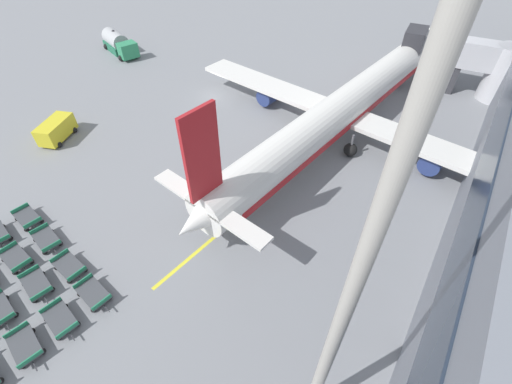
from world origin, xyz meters
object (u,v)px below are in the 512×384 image
at_px(baggage_dolly_row_mid_b_col_c, 37,285).
at_px(fuel_tanker_primary, 118,44).
at_px(airplane, 349,104).
at_px(baggage_dolly_row_far_col_b, 47,239).
at_px(baggage_dolly_row_mid_b_col_b, 16,258).
at_px(baggage_dolly_row_far_col_a, 28,218).
at_px(baggage_dolly_row_far_col_d, 93,294).
at_px(baggage_dolly_row_far_col_c, 69,267).
at_px(apron_light_mast, 382,211).
at_px(service_van, 56,130).
at_px(baggage_dolly_row_mid_b_col_d, 60,319).
at_px(baggage_dolly_row_mid_a_col_d, 25,346).

bearing_deg(baggage_dolly_row_mid_b_col_c, fuel_tanker_primary, 132.63).
height_order(airplane, baggage_dolly_row_far_col_b, airplane).
bearing_deg(baggage_dolly_row_mid_b_col_b, airplane, 66.74).
bearing_deg(baggage_dolly_row_far_col_b, baggage_dolly_row_mid_b_col_c, -40.95).
distance_m(baggage_dolly_row_far_col_a, baggage_dolly_row_far_col_d, 10.50).
relative_size(baggage_dolly_row_far_col_c, apron_light_mast, 0.12).
relative_size(fuel_tanker_primary, baggage_dolly_row_mid_b_col_b, 2.64).
height_order(service_van, baggage_dolly_row_far_col_a, service_van).
height_order(baggage_dolly_row_mid_b_col_c, baggage_dolly_row_far_col_a, same).
xyz_separation_m(baggage_dolly_row_far_col_d, apron_light_mast, (15.37, 2.30, 15.44)).
xyz_separation_m(fuel_tanker_primary, baggage_dolly_row_far_col_a, (22.44, -28.34, -0.85)).
xyz_separation_m(baggage_dolly_row_far_col_a, baggage_dolly_row_far_col_b, (3.42, -0.44, 0.00)).
bearing_deg(baggage_dolly_row_far_col_a, apron_light_mast, 2.08).
distance_m(fuel_tanker_primary, baggage_dolly_row_far_col_a, 36.16).
relative_size(service_van, baggage_dolly_row_mid_b_col_b, 1.45).
relative_size(airplane, baggage_dolly_row_mid_b_col_b, 14.55).
distance_m(service_van, baggage_dolly_row_far_col_b, 15.26).
bearing_deg(baggage_dolly_row_far_col_d, baggage_dolly_row_far_col_a, 172.56).
relative_size(baggage_dolly_row_mid_b_col_b, baggage_dolly_row_far_col_a, 1.00).
bearing_deg(baggage_dolly_row_mid_b_col_d, fuel_tanker_primary, 135.52).
xyz_separation_m(baggage_dolly_row_far_col_b, baggage_dolly_row_far_col_d, (6.99, -0.92, 0.00)).
distance_m(baggage_dolly_row_mid_b_col_b, apron_light_mast, 27.61).
xyz_separation_m(airplane, baggage_dolly_row_far_col_c, (-9.12, -28.58, -2.77)).
xyz_separation_m(fuel_tanker_primary, baggage_dolly_row_mid_b_col_c, (28.98, -31.49, -0.85)).
xyz_separation_m(airplane, baggage_dolly_row_mid_b_col_b, (-13.05, -30.37, -2.77)).
bearing_deg(baggage_dolly_row_mid_a_col_d, baggage_dolly_row_far_col_b, 139.84).
bearing_deg(fuel_tanker_primary, baggage_dolly_row_far_col_d, -42.11).
distance_m(service_van, baggage_dolly_row_far_col_d, 21.69).
bearing_deg(service_van, baggage_dolly_row_far_col_b, -36.53).
height_order(fuel_tanker_primary, baggage_dolly_row_far_col_c, fuel_tanker_primary).
distance_m(baggage_dolly_row_mid_b_col_b, baggage_dolly_row_far_col_a, 4.22).
bearing_deg(airplane, baggage_dolly_row_far_col_b, -114.57).
height_order(baggage_dolly_row_mid_b_col_d, baggage_dolly_row_far_col_a, same).
relative_size(fuel_tanker_primary, baggage_dolly_row_far_col_b, 2.62).
height_order(service_van, baggage_dolly_row_far_col_b, service_van).
bearing_deg(airplane, baggage_dolly_row_far_col_c, -107.70).
bearing_deg(service_van, baggage_dolly_row_far_col_a, -44.36).
height_order(baggage_dolly_row_far_col_a, baggage_dolly_row_far_col_d, same).
distance_m(airplane, apron_light_mast, 31.04).
relative_size(fuel_tanker_primary, baggage_dolly_row_mid_b_col_d, 2.62).
distance_m(fuel_tanker_primary, service_van, 23.96).
relative_size(baggage_dolly_row_mid_b_col_c, baggage_dolly_row_mid_b_col_d, 1.00).
bearing_deg(baggage_dolly_row_mid_b_col_b, baggage_dolly_row_far_col_c, 24.48).
bearing_deg(baggage_dolly_row_mid_a_col_d, baggage_dolly_row_far_col_c, 119.43).
height_order(airplane, baggage_dolly_row_mid_b_col_b, airplane).
bearing_deg(baggage_dolly_row_mid_a_col_d, airplane, 79.35).
bearing_deg(baggage_dolly_row_mid_b_col_d, baggage_dolly_row_mid_b_col_b, 172.13).
distance_m(baggage_dolly_row_far_col_d, apron_light_mast, 21.91).
xyz_separation_m(baggage_dolly_row_mid_b_col_b, baggage_dolly_row_mid_b_col_d, (7.01, -0.97, 0.00)).
xyz_separation_m(baggage_dolly_row_mid_b_col_b, baggage_dolly_row_far_col_c, (3.94, 1.79, 0.00)).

